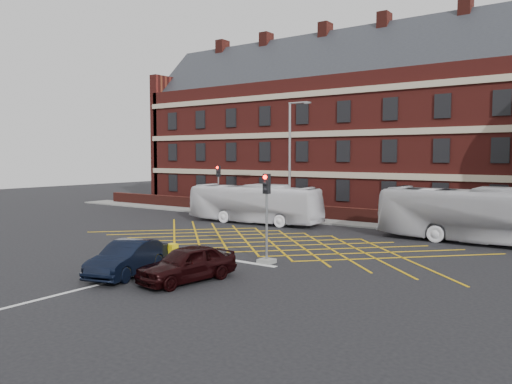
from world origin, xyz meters
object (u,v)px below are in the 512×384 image
Objects in this scene: street_lamp at (290,182)px; utility_cabinet at (172,254)px; bus_right at (482,215)px; direction_signs at (221,197)px; car_maroon at (187,264)px; bus_left at (254,204)px; car_navy at (128,258)px; traffic_light_far at (218,195)px; traffic_light_near at (267,227)px.

street_lamp is 9.04× the size of utility_cabinet.
direction_signs is (-22.57, 3.48, -0.27)m from bus_right.
street_lamp is (-5.72, 17.27, 2.40)m from car_maroon.
bus_left is 2.39× the size of car_navy.
car_maroon is 18.35m from street_lamp.
direction_signs is (-1.27, 1.88, -0.39)m from traffic_light_far.
car_navy is 0.49× the size of street_lamp.
bus_left reaches higher than utility_cabinet.
car_navy is 2.03× the size of direction_signs.
utility_cabinet is (-10.59, -14.63, -1.15)m from bus_right.
direction_signs is at bearing 135.32° from traffic_light_near.
street_lamp is at bearing -5.69° from traffic_light_far.
traffic_light_near reaches higher than bus_right.
bus_right reaches higher than utility_cabinet.
car_navy is at bearing -122.84° from traffic_light_near.
traffic_light_far reaches higher than car_maroon.
car_navy is 23.79m from direction_signs.
bus_right is (16.03, 0.47, 0.17)m from bus_left.
bus_right is at bearing 73.54° from car_maroon.
car_maroon is 4.89m from traffic_light_near.
traffic_light_far is 0.47× the size of street_lamp.
car_maroon is 22.49m from traffic_light_far.
traffic_light_near reaches higher than car_maroon.
car_maroon is 3.24m from utility_cabinet.
car_maroon is (-7.90, -16.44, -0.91)m from bus_right.
car_navy reaches higher than utility_cabinet.
traffic_light_far reaches higher than car_navy.
utility_cabinet is at bearing -139.09° from traffic_light_near.
car_navy is at bearing -60.10° from direction_signs.
utility_cabinet is (-3.37, -2.92, -1.26)m from traffic_light_near.
direction_signs is at bearing 123.51° from utility_cabinet.
direction_signs is (-8.95, 2.64, -1.76)m from street_lamp.
car_navy is at bearing -93.07° from utility_cabinet.
traffic_light_far is at bearing 102.05° from car_navy.
car_maroon is 1.96× the size of direction_signs.
utility_cabinet is at bearing 155.16° from car_maroon.
car_navy is (5.31, -16.66, -0.75)m from bus_left.
traffic_light_far is (-13.39, 18.04, 1.03)m from car_maroon.
street_lamp reaches higher than traffic_light_far.
street_lamp is at bearing 87.08° from bus_right.
bus_right is at bearing 58.36° from traffic_light_near.
traffic_light_near is (8.81, -11.24, 0.28)m from bus_left.
bus_right is at bearing -4.29° from traffic_light_far.
street_lamp is (2.41, 1.31, 1.65)m from bus_left.
traffic_light_far is (-5.27, 2.07, 0.28)m from bus_left.
bus_right is 18.09m from utility_cabinet.
bus_right is 22.84m from direction_signs.
bus_right is 21.36m from traffic_light_far.
bus_left is 17.93m from car_maroon.
traffic_light_near is 21.60m from direction_signs.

